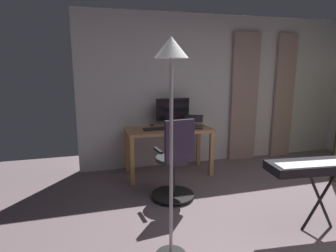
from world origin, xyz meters
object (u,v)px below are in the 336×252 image
desk (168,135)px  computer_keyboard (156,129)px  computer_monitor (173,110)px  laptop (193,124)px  cell_phone_face_up (176,128)px  mug_coffee (177,128)px  floor_lamp (171,88)px  piano_keyboard (324,167)px  office_chair (175,163)px  computer_mouse (152,125)px

desk → computer_keyboard: size_ratio=3.45×
computer_monitor → computer_keyboard: computer_monitor is taller
laptop → desk: bearing=21.1°
desk → cell_phone_face_up: size_ratio=9.16×
mug_coffee → floor_lamp: bearing=71.2°
computer_keyboard → piano_keyboard: 2.32m
laptop → mug_coffee: 0.39m
desk → laptop: bearing=177.1°
computer_monitor → computer_keyboard: size_ratio=1.44×
office_chair → cell_phone_face_up: office_chair is taller
computer_keyboard → piano_keyboard: size_ratio=0.32×
computer_monitor → mug_coffee: size_ratio=4.14×
computer_monitor → floor_lamp: bearing=73.0°
computer_monitor → floor_lamp: floor_lamp is taller
desk → piano_keyboard: (-1.09, 1.97, 0.05)m
cell_phone_face_up → mug_coffee: size_ratio=1.08×
mug_coffee → floor_lamp: 2.00m
cell_phone_face_up → laptop: bearing=-139.9°
mug_coffee → piano_keyboard: 2.03m
mug_coffee → cell_phone_face_up: bearing=-106.6°
computer_keyboard → laptop: (-0.62, -0.03, 0.04)m
cell_phone_face_up → mug_coffee: bearing=105.0°
cell_phone_face_up → desk: bearing=2.0°
computer_keyboard → laptop: 0.62m
office_chair → mug_coffee: office_chair is taller
desk → mug_coffee: bearing=106.6°
office_chair → piano_keyboard: 1.65m
office_chair → piano_keyboard: bearing=-46.8°
office_chair → computer_monitor: computer_monitor is taller
office_chair → floor_lamp: size_ratio=0.56×
computer_keyboard → office_chair: bearing=92.6°
desk → mug_coffee: (-0.07, 0.22, 0.15)m
computer_mouse → cell_phone_face_up: computer_mouse is taller
computer_keyboard → cell_phone_face_up: size_ratio=2.66×
laptop → mug_coffee: bearing=54.5°
piano_keyboard → computer_monitor: bearing=-60.4°
computer_mouse → cell_phone_face_up: (-0.32, 0.31, -0.01)m
cell_phone_face_up → floor_lamp: bearing=103.0°
computer_keyboard → floor_lamp: bearing=80.5°
computer_monitor → computer_mouse: computer_monitor is taller
computer_monitor → computer_mouse: (0.34, -0.04, -0.23)m
office_chair → desk: bearing=72.6°
cell_phone_face_up → computer_mouse: bearing=-12.2°
computer_mouse → mug_coffee: bearing=120.5°
desk → computer_keyboard: (0.21, 0.05, 0.12)m
laptop → office_chair: bearing=81.1°
computer_monitor → cell_phone_face_up: computer_monitor is taller
computer_keyboard → cell_phone_face_up: 0.32m
laptop → floor_lamp: bearing=88.3°
office_chair → piano_keyboard: office_chair is taller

